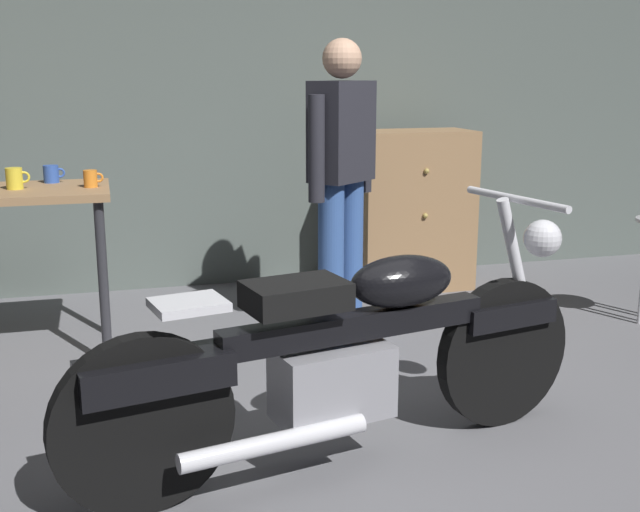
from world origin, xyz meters
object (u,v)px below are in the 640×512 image
(motorcycle, at_px, (348,352))
(mug_yellow_tall, at_px, (15,178))
(person_standing, at_px, (341,173))
(wooden_dresser, at_px, (412,210))
(mug_orange_travel, at_px, (91,179))
(mug_blue_enamel, at_px, (52,174))

(motorcycle, distance_m, mug_yellow_tall, 2.11)
(motorcycle, relative_size, person_standing, 1.29)
(mug_yellow_tall, bearing_deg, motorcycle, -50.85)
(wooden_dresser, bearing_deg, mug_orange_travel, -159.69)
(motorcycle, height_order, mug_blue_enamel, motorcycle)
(person_standing, relative_size, mug_blue_enamel, 14.64)
(mug_orange_travel, xyz_separation_m, mug_blue_enamel, (-0.21, 0.24, 0.00))
(wooden_dresser, bearing_deg, motorcycle, -117.24)
(motorcycle, distance_m, person_standing, 1.72)
(person_standing, xyz_separation_m, mug_blue_enamel, (-1.58, 0.21, 0.02))
(person_standing, relative_size, mug_orange_travel, 16.38)
(wooden_dresser, xyz_separation_m, mug_blue_enamel, (-2.33, -0.55, 0.40))
(motorcycle, relative_size, mug_orange_travel, 21.18)
(mug_blue_enamel, bearing_deg, mug_yellow_tall, -128.97)
(motorcycle, bearing_deg, mug_blue_enamel, 110.52)
(person_standing, height_order, mug_orange_travel, person_standing)
(mug_yellow_tall, height_order, mug_blue_enamel, mug_yellow_tall)
(person_standing, height_order, mug_blue_enamel, person_standing)
(motorcycle, distance_m, mug_orange_travel, 1.88)
(person_standing, height_order, wooden_dresser, person_standing)
(person_standing, relative_size, mug_yellow_tall, 14.01)
(person_standing, bearing_deg, mug_blue_enamel, -46.23)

